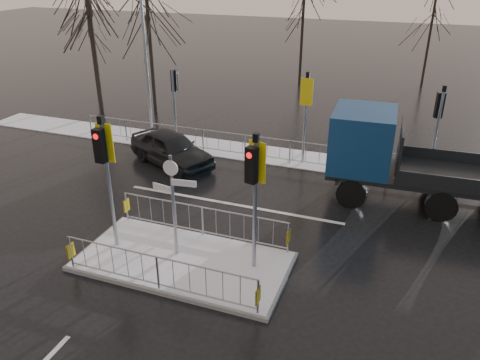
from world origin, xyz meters
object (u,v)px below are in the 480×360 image
(traffic_island, at_px, (182,252))
(flatbed_truck, at_px, (389,154))
(car_far_lane, at_px, (171,148))
(street_lamp_left, at_px, (146,40))

(traffic_island, height_order, flatbed_truck, traffic_island)
(traffic_island, distance_m, car_far_lane, 7.22)
(flatbed_truck, height_order, street_lamp_left, street_lamp_left)
(traffic_island, xyz_separation_m, flatbed_truck, (5.02, 6.21, 1.30))
(car_far_lane, height_order, flatbed_truck, flatbed_truck)
(flatbed_truck, bearing_deg, traffic_island, -128.97)
(traffic_island, distance_m, street_lamp_left, 12.17)
(car_far_lane, relative_size, flatbed_truck, 0.60)
(traffic_island, distance_m, flatbed_truck, 8.09)
(car_far_lane, distance_m, flatbed_truck, 8.70)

